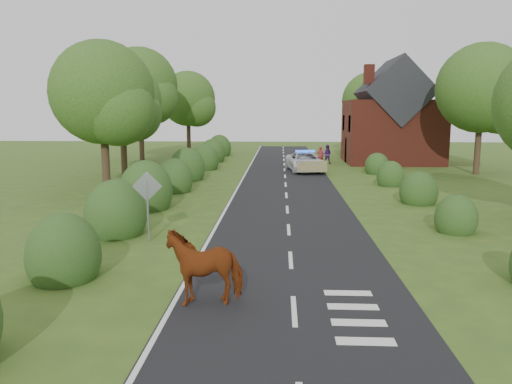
# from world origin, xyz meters

# --- Properties ---
(ground) EXTENTS (120.00, 120.00, 0.00)m
(ground) POSITION_xyz_m (0.00, 0.00, 0.00)
(ground) COLOR #36561F
(road) EXTENTS (6.00, 70.00, 0.02)m
(road) POSITION_xyz_m (0.00, 15.00, 0.01)
(road) COLOR black
(road) RESTS_ON ground
(road_markings) EXTENTS (4.96, 70.00, 0.01)m
(road_markings) POSITION_xyz_m (-1.60, 12.93, 0.03)
(road_markings) COLOR white
(road_markings) RESTS_ON road
(hedgerow_left) EXTENTS (2.75, 50.41, 3.00)m
(hedgerow_left) POSITION_xyz_m (-6.51, 11.69, 0.75)
(hedgerow_left) COLOR #234B1B
(hedgerow_left) RESTS_ON ground
(hedgerow_right) EXTENTS (2.10, 45.78, 2.10)m
(hedgerow_right) POSITION_xyz_m (6.60, 11.21, 0.55)
(hedgerow_right) COLOR #234B1B
(hedgerow_right) RESTS_ON ground
(tree_left_a) EXTENTS (5.74, 5.60, 8.38)m
(tree_left_a) POSITION_xyz_m (-9.75, 11.86, 5.34)
(tree_left_a) COLOR #332316
(tree_left_a) RESTS_ON ground
(tree_left_b) EXTENTS (5.74, 5.60, 8.07)m
(tree_left_b) POSITION_xyz_m (-11.25, 19.86, 5.04)
(tree_left_b) COLOR #332316
(tree_left_b) RESTS_ON ground
(tree_left_c) EXTENTS (6.97, 6.80, 10.22)m
(tree_left_c) POSITION_xyz_m (-12.70, 29.83, 6.53)
(tree_left_c) COLOR #332316
(tree_left_c) RESTS_ON ground
(tree_left_d) EXTENTS (6.15, 6.00, 8.89)m
(tree_left_d) POSITION_xyz_m (-10.23, 39.85, 5.64)
(tree_left_d) COLOR #332316
(tree_left_d) RESTS_ON ground
(tree_right_b) EXTENTS (6.56, 6.40, 9.40)m
(tree_right_b) POSITION_xyz_m (14.29, 21.84, 5.94)
(tree_right_b) COLOR #332316
(tree_right_b) RESTS_ON ground
(tree_right_c) EXTENTS (6.15, 6.00, 8.58)m
(tree_right_c) POSITION_xyz_m (9.27, 37.85, 5.34)
(tree_right_c) COLOR #332316
(tree_right_c) RESTS_ON ground
(road_sign) EXTENTS (1.06, 0.08, 2.53)m
(road_sign) POSITION_xyz_m (-5.00, 2.00, 1.65)
(road_sign) COLOR gray
(road_sign) RESTS_ON ground
(house) EXTENTS (8.00, 7.40, 9.17)m
(house) POSITION_xyz_m (9.49, 30.00, 3.79)
(house) COLOR maroon
(house) RESTS_ON ground
(cow) EXTENTS (2.35, 1.65, 1.51)m
(cow) POSITION_xyz_m (-2.18, -3.37, 0.76)
(cow) COLOR #62330E
(cow) RESTS_ON ground
(police_van) EXTENTS (3.16, 5.63, 1.62)m
(police_van) POSITION_xyz_m (1.56, 23.17, 0.74)
(police_van) COLOR silver
(police_van) RESTS_ON ground
(pedestrian_red) EXTENTS (0.59, 0.40, 1.57)m
(pedestrian_red) POSITION_xyz_m (3.08, 27.97, 0.78)
(pedestrian_red) COLOR maroon
(pedestrian_red) RESTS_ON ground
(pedestrian_purple) EXTENTS (0.92, 0.78, 1.66)m
(pedestrian_purple) POSITION_xyz_m (3.73, 28.75, 0.83)
(pedestrian_purple) COLOR #411B5F
(pedestrian_purple) RESTS_ON ground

